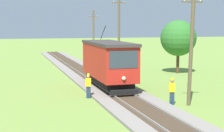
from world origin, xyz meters
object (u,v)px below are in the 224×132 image
utility_pole_mid (119,33)px  second_worker (88,85)px  utility_pole_far (93,36)px  track_worker (172,90)px  utility_pole_near_tram (191,46)px  red_tram (108,62)px  tree_right_far (178,38)px

utility_pole_mid → second_worker: 13.04m
utility_pole_far → track_worker: (-0.99, -26.40, -2.66)m
utility_pole_near_tram → track_worker: (-0.99, 0.57, -2.86)m
utility_pole_near_tram → second_worker: size_ratio=4.20×
red_tram → utility_pole_far: (3.39, 19.64, 1.46)m
second_worker → tree_right_far: bearing=149.0°
utility_pole_mid → utility_pole_far: 11.58m
red_tram → second_worker: bearing=-126.5°
track_worker → utility_pole_mid: bearing=-162.4°
utility_pole_near_tram → red_tram: bearing=114.8°
utility_pole_far → tree_right_far: 14.06m
utility_pole_near_tram → second_worker: utility_pole_near_tram is taller
utility_pole_mid → track_worker: size_ratio=4.73×
track_worker → tree_right_far: (7.30, 13.84, 2.77)m
second_worker → tree_right_far: size_ratio=0.31×
utility_pole_near_tram → utility_pole_mid: (0.00, 15.41, 0.48)m
red_tram → utility_pole_mid: utility_pole_mid is taller
track_worker → tree_right_far: bearing=173.7°
red_tram → utility_pole_near_tram: size_ratio=1.14×
red_tram → utility_pole_near_tram: (3.39, -7.33, 1.65)m
utility_pole_far → tree_right_far: size_ratio=1.25×
utility_pole_near_tram → utility_pole_far: bearing=90.0°
utility_pole_mid → utility_pole_far: (0.00, 11.56, -0.67)m
utility_pole_far → track_worker: 26.55m
utility_pole_mid → track_worker: 15.24m
tree_right_far → utility_pole_mid: bearing=171.0°
track_worker → tree_right_far: size_ratio=0.31×
utility_pole_near_tram → tree_right_far: 15.73m
red_tram → utility_pole_far: size_ratio=1.20×
utility_pole_near_tram → utility_pole_far: utility_pole_near_tram is taller
utility_pole_near_tram → track_worker: size_ratio=4.20×
utility_pole_mid → track_worker: bearing=-93.8°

